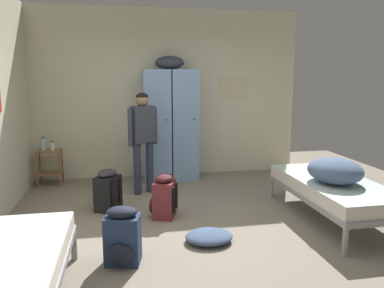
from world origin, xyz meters
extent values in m
plane|color=gray|center=(0.00, 0.00, 0.00)|extent=(7.98, 7.98, 0.00)
cube|color=beige|center=(0.00, 2.52, 1.44)|extent=(4.66, 0.06, 2.87)
cube|color=beige|center=(1.18, 2.49, 1.55)|extent=(0.55, 0.01, 0.40)
cube|color=#7A9ECC|center=(-0.23, 2.21, 0.93)|extent=(0.44, 0.52, 1.85)
cylinder|color=black|center=(-0.11, 1.94, 1.05)|extent=(0.02, 0.03, 0.02)
cube|color=#7A9ECC|center=(0.23, 2.21, 0.93)|extent=(0.44, 0.52, 1.85)
cylinder|color=black|center=(0.35, 1.94, 1.05)|extent=(0.02, 0.03, 0.02)
ellipsoid|color=#333842|center=(0.00, 2.21, 1.96)|extent=(0.48, 0.36, 0.22)
cylinder|color=brown|center=(-2.14, 2.06, 0.28)|extent=(0.03, 0.03, 0.55)
cylinder|color=brown|center=(-1.79, 2.06, 0.28)|extent=(0.03, 0.03, 0.55)
cylinder|color=brown|center=(-2.14, 2.33, 0.28)|extent=(0.03, 0.03, 0.55)
cylinder|color=brown|center=(-1.79, 2.33, 0.28)|extent=(0.03, 0.03, 0.55)
cube|color=brown|center=(-1.97, 2.20, 0.19)|extent=(0.38, 0.30, 0.02)
cube|color=brown|center=(-1.97, 2.20, 0.56)|extent=(0.38, 0.30, 0.02)
cylinder|color=gray|center=(-1.30, -0.53, 0.14)|extent=(0.06, 0.06, 0.28)
cylinder|color=gray|center=(2.14, 0.90, 0.14)|extent=(0.06, 0.06, 0.28)
cylinder|color=gray|center=(1.30, 0.90, 0.14)|extent=(0.06, 0.06, 0.28)
cylinder|color=gray|center=(1.30, -0.94, 0.14)|extent=(0.06, 0.06, 0.28)
cube|color=gray|center=(1.72, -0.02, 0.31)|extent=(0.90, 1.90, 0.06)
cube|color=silver|center=(1.72, -0.02, 0.41)|extent=(0.87, 1.84, 0.14)
cube|color=silver|center=(1.72, -0.02, 0.49)|extent=(0.86, 1.82, 0.01)
ellipsoid|color=slate|center=(1.66, -0.11, 0.64)|extent=(0.62, 0.69, 0.30)
cylinder|color=#2D334C|center=(-0.41, 1.52, 0.39)|extent=(0.11, 0.11, 0.78)
cylinder|color=#2D334C|center=(-0.60, 1.43, 0.39)|extent=(0.11, 0.11, 0.78)
cube|color=#333842|center=(-0.50, 1.48, 1.05)|extent=(0.37, 0.31, 0.53)
cylinder|color=#333842|center=(-0.32, 1.56, 1.01)|extent=(0.08, 0.08, 0.55)
cylinder|color=#333842|center=(-0.68, 1.39, 1.01)|extent=(0.08, 0.08, 0.55)
sphere|color=#936B4C|center=(-0.50, 1.48, 1.40)|extent=(0.19, 0.19, 0.19)
ellipsoid|color=black|center=(-0.50, 1.48, 1.45)|extent=(0.18, 0.18, 0.10)
cylinder|color=#B2DBEA|center=(-2.05, 2.22, 0.66)|extent=(0.07, 0.07, 0.19)
cylinder|color=#2666B2|center=(-2.05, 2.22, 0.78)|extent=(0.04, 0.04, 0.03)
cylinder|color=white|center=(-1.90, 2.16, 0.64)|extent=(0.05, 0.05, 0.14)
cylinder|color=black|center=(-1.90, 2.16, 0.72)|extent=(0.03, 0.03, 0.03)
cube|color=navy|center=(-0.84, -0.67, 0.23)|extent=(0.36, 0.30, 0.46)
ellipsoid|color=black|center=(-0.87, -0.82, 0.15)|extent=(0.25, 0.13, 0.20)
ellipsoid|color=black|center=(-0.84, -0.67, 0.50)|extent=(0.33, 0.27, 0.10)
cube|color=black|center=(-0.89, -0.52, 0.25)|extent=(0.05, 0.03, 0.32)
cube|color=black|center=(-0.72, -0.56, 0.25)|extent=(0.05, 0.03, 0.32)
cube|color=maroon|center=(-0.32, 0.43, 0.23)|extent=(0.33, 0.38, 0.46)
ellipsoid|color=#42191E|center=(-0.46, 0.48, 0.15)|extent=(0.15, 0.25, 0.20)
ellipsoid|color=#42191E|center=(-0.32, 0.43, 0.50)|extent=(0.30, 0.34, 0.10)
cube|color=black|center=(-0.16, 0.47, 0.25)|extent=(0.04, 0.06, 0.32)
cube|color=black|center=(-0.22, 0.30, 0.25)|extent=(0.04, 0.06, 0.32)
cube|color=black|center=(-1.01, 0.81, 0.23)|extent=(0.37, 0.40, 0.46)
ellipsoid|color=#2D2D33|center=(-1.14, 0.89, 0.15)|extent=(0.19, 0.25, 0.20)
ellipsoid|color=#2D2D33|center=(-1.01, 0.81, 0.50)|extent=(0.33, 0.36, 0.10)
cube|color=black|center=(-0.85, 0.82, 0.25)|extent=(0.05, 0.06, 0.32)
cube|color=black|center=(-0.94, 0.67, 0.25)|extent=(0.05, 0.06, 0.32)
ellipsoid|color=#42567A|center=(0.06, -0.38, 0.06)|extent=(0.51, 0.43, 0.12)
camera|label=1|loc=(-0.82, -4.05, 1.73)|focal=35.23mm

